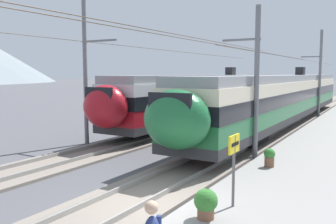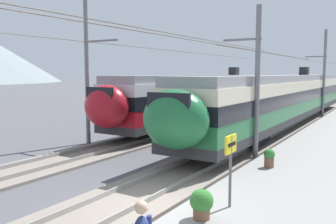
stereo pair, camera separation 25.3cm
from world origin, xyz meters
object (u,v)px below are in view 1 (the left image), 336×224
(potted_plant_platform_edge, at_px, (269,157))
(potted_plant_by_shelter, at_px, (206,202))
(platform_sign, at_px, (234,154))
(catenary_mast_east, at_px, (319,73))
(catenary_mast_far_side, at_px, (87,68))
(train_near_platform, at_px, (285,96))
(train_far_track, at_px, (210,95))
(catenary_mast_mid, at_px, (254,80))

(potted_plant_platform_edge, bearing_deg, potted_plant_by_shelter, -179.84)
(platform_sign, xyz_separation_m, potted_plant_by_shelter, (-1.17, 0.29, -1.05))
(catenary_mast_east, bearing_deg, potted_plant_platform_edge, -176.26)
(potted_plant_platform_edge, bearing_deg, catenary_mast_far_side, 84.96)
(train_near_platform, bearing_deg, potted_plant_platform_edge, -168.99)
(train_near_platform, height_order, platform_sign, train_near_platform)
(catenary_mast_east, xyz_separation_m, platform_sign, (-25.79, -1.68, -2.28))
(catenary_mast_east, relative_size, potted_plant_platform_edge, 53.67)
(potted_plant_platform_edge, bearing_deg, catenary_mast_east, 3.74)
(train_far_track, relative_size, potted_plant_by_shelter, 35.27)
(catenary_mast_east, height_order, potted_plant_platform_edge, catenary_mast_east)
(train_near_platform, bearing_deg, train_far_track, 102.03)
(catenary_mast_mid, distance_m, catenary_mast_far_side, 9.19)
(catenary_mast_east, relative_size, platform_sign, 19.87)
(platform_sign, bearing_deg, potted_plant_platform_edge, 3.63)
(catenary_mast_east, xyz_separation_m, potted_plant_by_shelter, (-26.97, -1.39, -3.32))
(platform_sign, height_order, potted_plant_by_shelter, platform_sign)
(platform_sign, bearing_deg, catenary_mast_far_side, 61.98)
(catenary_mast_east, height_order, potted_plant_by_shelter, catenary_mast_east)
(platform_sign, xyz_separation_m, potted_plant_platform_edge, (4.81, 0.31, -1.07))
(catenary_mast_mid, height_order, platform_sign, catenary_mast_mid)
(platform_sign, bearing_deg, catenary_mast_mid, 13.56)
(catenary_mast_mid, distance_m, potted_plant_by_shelter, 8.80)
(catenary_mast_mid, relative_size, potted_plant_by_shelter, 51.22)
(catenary_mast_mid, distance_m, potted_plant_platform_edge, 3.95)
(train_near_platform, distance_m, potted_plant_platform_edge, 14.74)
(catenary_mast_mid, height_order, catenary_mast_far_side, catenary_mast_far_side)
(train_far_track, bearing_deg, potted_plant_platform_edge, -147.12)
(train_far_track, height_order, catenary_mast_east, catenary_mast_east)
(train_near_platform, height_order, train_far_track, same)
(train_far_track, height_order, potted_plant_platform_edge, train_far_track)
(train_far_track, distance_m, potted_plant_platform_edge, 15.76)
(train_far_track, bearing_deg, platform_sign, -153.87)
(potted_plant_platform_edge, height_order, potted_plant_by_shelter, potted_plant_by_shelter)
(catenary_mast_far_side, xyz_separation_m, potted_plant_platform_edge, (-0.92, -10.47, -3.55))
(catenary_mast_mid, bearing_deg, catenary_mast_east, -0.03)
(platform_sign, bearing_deg, train_far_track, 26.13)
(catenary_mast_far_side, xyz_separation_m, potted_plant_by_shelter, (-6.91, -10.48, -3.53))
(catenary_mast_mid, relative_size, catenary_mast_far_side, 1.00)
(catenary_mast_east, xyz_separation_m, potted_plant_platform_edge, (-20.99, -1.37, -3.34))
(catenary_mast_far_side, xyz_separation_m, platform_sign, (-5.73, -10.77, -2.49))
(potted_plant_by_shelter, bearing_deg, train_far_track, 24.01)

